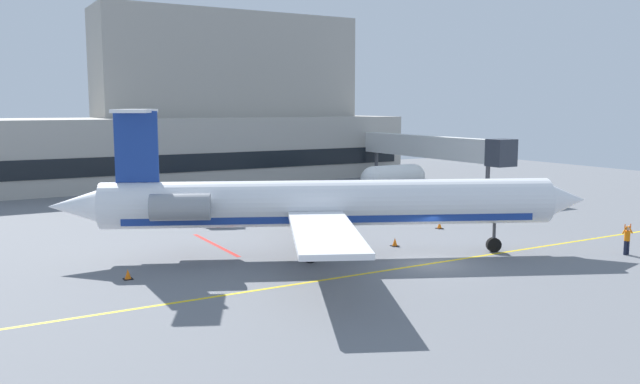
{
  "coord_description": "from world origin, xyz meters",
  "views": [
    {
      "loc": [
        -23.74,
        -28.39,
        9.0
      ],
      "look_at": [
        -1.18,
        10.84,
        3.0
      ],
      "focal_mm": 36.57,
      "sensor_mm": 36.0,
      "label": 1
    }
  ],
  "objects_px": {
    "baggage_tug": "(220,210)",
    "pushback_tractor": "(333,199)",
    "fuel_tank": "(393,177)",
    "marshaller": "(627,239)",
    "regional_jet": "(321,204)"
  },
  "relations": [
    {
      "from": "fuel_tank",
      "to": "marshaller",
      "type": "height_order",
      "value": "fuel_tank"
    },
    {
      "from": "regional_jet",
      "to": "baggage_tug",
      "type": "height_order",
      "value": "regional_jet"
    },
    {
      "from": "baggage_tug",
      "to": "pushback_tractor",
      "type": "relative_size",
      "value": 1.03
    },
    {
      "from": "baggage_tug",
      "to": "marshaller",
      "type": "height_order",
      "value": "baggage_tug"
    },
    {
      "from": "baggage_tug",
      "to": "pushback_tractor",
      "type": "bearing_deg",
      "value": 5.02
    },
    {
      "from": "regional_jet",
      "to": "pushback_tractor",
      "type": "height_order",
      "value": "regional_jet"
    },
    {
      "from": "pushback_tractor",
      "to": "fuel_tank",
      "type": "distance_m",
      "value": 13.35
    },
    {
      "from": "pushback_tractor",
      "to": "regional_jet",
      "type": "bearing_deg",
      "value": -123.32
    },
    {
      "from": "baggage_tug",
      "to": "marshaller",
      "type": "distance_m",
      "value": 28.52
    },
    {
      "from": "baggage_tug",
      "to": "marshaller",
      "type": "relative_size",
      "value": 1.86
    },
    {
      "from": "regional_jet",
      "to": "pushback_tractor",
      "type": "relative_size",
      "value": 8.78
    },
    {
      "from": "fuel_tank",
      "to": "marshaller",
      "type": "xyz_separation_m",
      "value": [
        -4.71,
        -30.25,
        -0.64
      ]
    },
    {
      "from": "pushback_tractor",
      "to": "fuel_tank",
      "type": "xyz_separation_m",
      "value": [
        11.47,
        6.81,
        0.56
      ]
    },
    {
      "from": "baggage_tug",
      "to": "pushback_tractor",
      "type": "height_order",
      "value": "baggage_tug"
    },
    {
      "from": "fuel_tank",
      "to": "pushback_tractor",
      "type": "bearing_deg",
      "value": -149.31
    }
  ]
}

